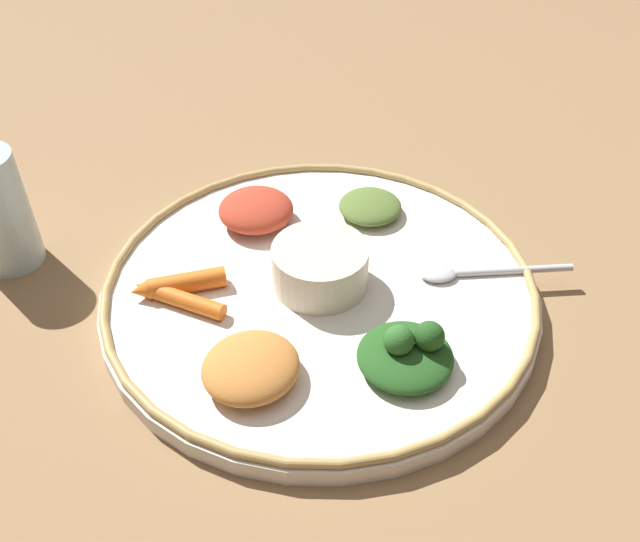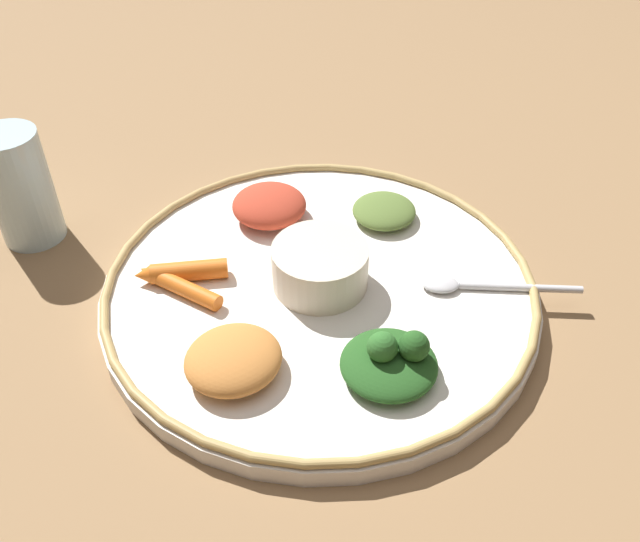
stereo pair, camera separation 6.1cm
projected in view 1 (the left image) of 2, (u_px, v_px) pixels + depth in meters
The scene contains 11 objects.
ground_plane at pixel (320, 297), 0.64m from camera, with size 2.40×2.40×0.00m, color olive.
platter at pixel (320, 290), 0.63m from camera, with size 0.40×0.40×0.02m, color white.
platter_rim at pixel (320, 281), 0.62m from camera, with size 0.40×0.40×0.01m, color tan.
center_bowl at pixel (320, 265), 0.61m from camera, with size 0.09×0.09×0.04m.
spoon at pixel (471, 272), 0.63m from camera, with size 0.11×0.11×0.01m.
greens_pile at pixel (407, 353), 0.54m from camera, with size 0.10×0.09×0.04m.
carrot_near_spoon at pixel (180, 284), 0.61m from camera, with size 0.08×0.06×0.02m.
carrot_outer at pixel (179, 299), 0.60m from camera, with size 0.04×0.09×0.02m.
mound_squash at pixel (251, 367), 0.53m from camera, with size 0.08×0.08×0.03m, color #C67A38.
mound_berbere_red at pixel (256, 210), 0.69m from camera, with size 0.08×0.08×0.03m, color #B73D28.
mound_collards at pixel (370, 206), 0.70m from camera, with size 0.06×0.07×0.02m, color #567033.
Camera 1 is at (-0.35, -0.30, 0.44)m, focal length 38.04 mm.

